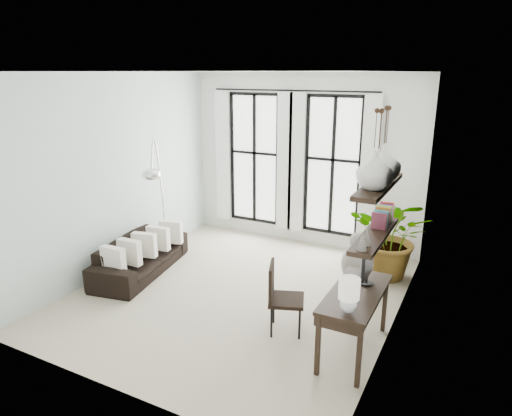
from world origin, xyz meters
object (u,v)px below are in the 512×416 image
Objects in this scene: plant at (392,237)px; arc_lamp at (156,169)px; buddha at (357,267)px; sofa at (141,256)px; desk at (354,298)px; desk_chair at (280,293)px.

plant is 3.94m from arc_lamp.
arc_lamp reaches higher than buddha.
sofa is at bearing -164.27° from buddha.
arc_lamp is (-3.64, 1.07, 0.94)m from desk.
desk_chair is (-0.92, -2.28, -0.17)m from plant.
desk_chair is 1.64m from buddha.
buddha is at bearing 9.36° from arc_lamp.
desk is 1.44× the size of desk_chair.
plant is 1.51× the size of desk_chair.
buddha is (-0.34, -0.75, -0.30)m from plant.
plant is at bearing 19.66° from arc_lamp.
arc_lamp reaches higher than sofa.
desk_chair is at bearing -110.59° from buddha.
desk is at bearing -88.89° from plant.
desk is 3.91m from arc_lamp.
arc_lamp reaches higher than plant.
arc_lamp is 3.54m from buddha.
sofa is 2.10× the size of buddha.
arc_lamp is (-3.60, -1.28, 0.98)m from plant.
desk is 1.40× the size of buddha.
plant reaches higher than desk_chair.
buddha is (3.25, 0.54, -1.28)m from arc_lamp.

